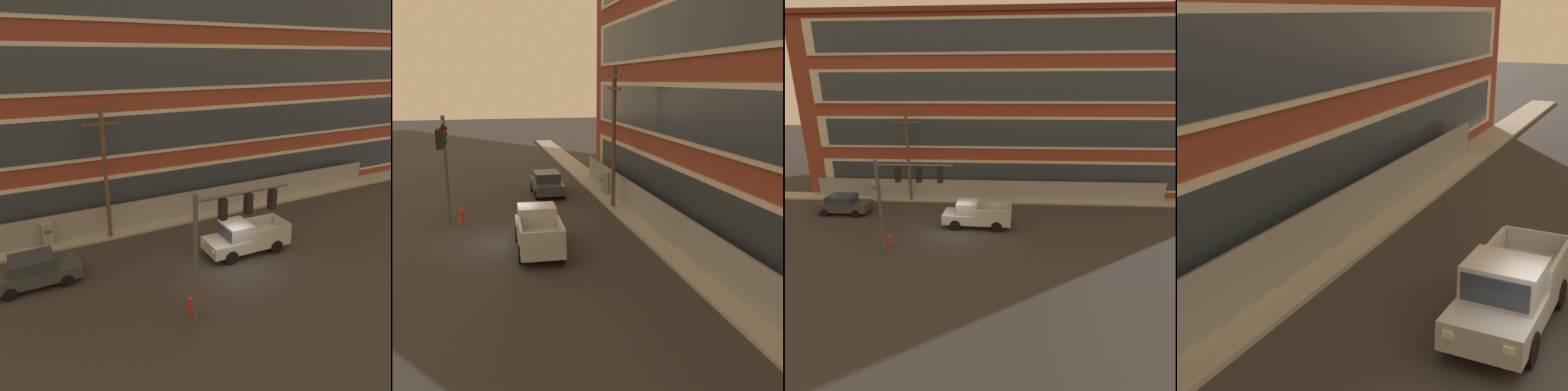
# 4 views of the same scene
# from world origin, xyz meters

# --- Properties ---
(ground_plane) EXTENTS (160.00, 160.00, 0.00)m
(ground_plane) POSITION_xyz_m (0.00, 0.00, 0.00)
(ground_plane) COLOR #333030
(sidewalk_building_side) EXTENTS (80.00, 1.94, 0.16)m
(sidewalk_building_side) POSITION_xyz_m (0.00, 7.33, 0.08)
(sidewalk_building_side) COLOR #9E9B93
(sidewalk_building_side) RESTS_ON ground
(chain_link_fence) EXTENTS (32.57, 0.06, 1.94)m
(chain_link_fence) POSITION_xyz_m (2.09, 7.41, 0.99)
(chain_link_fence) COLOR gray
(chain_link_fence) RESTS_ON ground
(pickup_truck_silver) EXTENTS (5.17, 2.16, 1.97)m
(pickup_truck_silver) POSITION_xyz_m (1.49, 1.22, 0.94)
(pickup_truck_silver) COLOR #B2B5BA
(pickup_truck_silver) RESTS_ON ground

